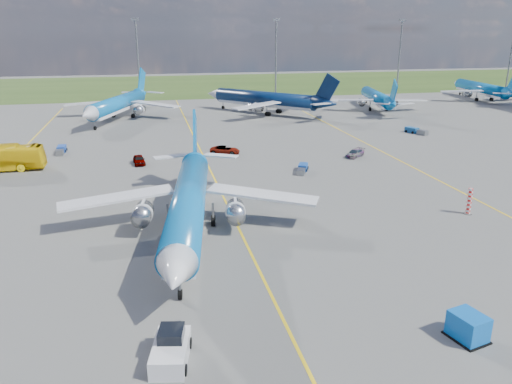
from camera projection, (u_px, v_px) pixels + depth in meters
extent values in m
plane|color=#555553|center=(258.00, 268.00, 43.44)|extent=(400.00, 400.00, 0.00)
cube|color=#2D4719|center=(169.00, 85.00, 182.65)|extent=(400.00, 80.00, 0.01)
cube|color=yellow|center=(212.00, 174.00, 71.28)|extent=(0.25, 160.00, 0.02)
cube|color=yellow|center=(4.00, 168.00, 74.46)|extent=(0.25, 120.00, 0.02)
cube|color=yellow|center=(376.00, 149.00, 86.66)|extent=(0.25, 120.00, 0.02)
cylinder|color=slate|center=(138.00, 62.00, 140.06)|extent=(0.50, 0.50, 22.00)
cube|color=slate|center=(135.00, 19.00, 136.53)|extent=(2.20, 0.50, 0.80)
cylinder|color=slate|center=(276.00, 60.00, 148.20)|extent=(0.50, 0.50, 22.00)
cube|color=slate|center=(276.00, 20.00, 144.67)|extent=(2.20, 0.50, 0.80)
cylinder|color=slate|center=(399.00, 58.00, 156.33)|extent=(0.50, 0.50, 22.00)
cube|color=slate|center=(403.00, 20.00, 152.81)|extent=(2.20, 0.50, 0.80)
cylinder|color=slate|center=(510.00, 57.00, 164.47)|extent=(0.50, 0.50, 22.00)
cylinder|color=red|center=(469.00, 201.00, 55.69)|extent=(0.50, 0.50, 3.00)
cube|color=silver|center=(171.00, 352.00, 31.11)|extent=(2.89, 4.40, 1.26)
cube|color=black|center=(171.00, 335.00, 31.39)|extent=(1.86, 2.01, 0.87)
cube|color=slate|center=(176.00, 330.00, 33.53)|extent=(0.69, 2.32, 0.19)
cube|color=blue|center=(468.00, 327.00, 33.29)|extent=(2.32, 2.66, 1.83)
imported|color=#999999|center=(139.00, 160.00, 76.54)|extent=(2.05, 4.21, 1.39)
imported|color=#999999|center=(225.00, 150.00, 82.67)|extent=(5.42, 3.94, 1.37)
imported|color=#999999|center=(355.00, 153.00, 80.86)|extent=(4.39, 3.99, 1.23)
cube|color=#1A49A0|center=(303.00, 167.00, 73.29)|extent=(2.05, 2.57, 0.96)
cube|color=slate|center=(301.00, 172.00, 71.22)|extent=(1.68, 2.02, 0.78)
cube|color=#1B43A6|center=(62.00, 149.00, 84.33)|extent=(1.33, 2.43, 1.02)
cube|color=slate|center=(60.00, 153.00, 82.13)|extent=(1.14, 1.87, 0.84)
cube|color=#174F8C|center=(412.00, 130.00, 99.70)|extent=(2.29, 2.89, 1.08)
cube|color=slate|center=(423.00, 133.00, 97.77)|extent=(1.87, 2.27, 0.88)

